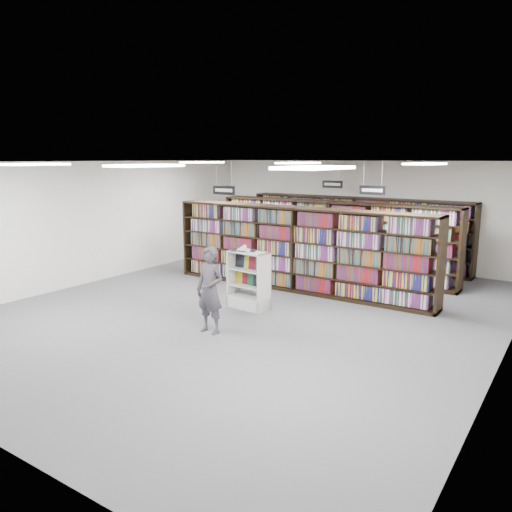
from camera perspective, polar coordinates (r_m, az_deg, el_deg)
The scene contains 20 objects.
floor at distance 11.02m, azimuth -0.47°, elevation -6.16°, with size 12.00×12.00×0.00m, color #58585D.
ceiling at distance 10.53m, azimuth -0.50°, elevation 10.71°, with size 10.00×12.00×0.10m, color silver.
wall_back at distance 15.94m, azimuth 11.80°, elevation 4.86°, with size 10.00×0.10×3.20m, color white.
wall_left at distance 14.07m, azimuth -17.61°, elevation 3.77°, with size 0.10×12.00×3.20m, color white.
wall_right at distance 8.91m, azimuth 27.16°, elevation -0.98°, with size 0.10×12.00×3.20m, color white.
bookshelf_row_near at distance 12.43m, azimuth 4.72°, elevation 0.77°, with size 7.00×0.60×2.10m.
bookshelf_row_mid at distance 14.19m, azimuth 8.66°, elevation 1.98°, with size 7.00×0.60×2.10m.
bookshelf_row_far at distance 15.73m, azimuth 11.30°, elevation 2.78°, with size 7.00×0.60×2.10m.
aisle_sign_left at distance 12.24m, azimuth -3.69°, elevation 7.61°, with size 0.65×0.02×0.80m.
aisle_sign_right at distance 12.53m, azimuth 13.14°, elevation 7.43°, with size 0.65×0.02×0.80m.
aisle_sign_center at distance 15.15m, azimuth 8.72°, elevation 8.19°, with size 0.65×0.02×0.80m.
troffer_front_left at distance 10.59m, azimuth -24.02°, elevation 9.55°, with size 0.60×1.20×0.04m, color white.
troffer_front_center at distance 8.22m, azimuth -12.54°, elevation 10.04°, with size 0.60×1.20×0.04m, color white.
troffer_front_right at distance 6.41m, azimuth 6.70°, elevation 9.99°, with size 0.60×1.20×0.04m, color white.
troffer_back_left at distance 13.93m, azimuth -6.17°, elevation 10.59°, with size 0.60×1.20×0.04m, color white.
troffer_back_center at distance 12.23m, azimuth 4.88°, elevation 10.54°, with size 0.60×1.20×0.04m, color white.
troffer_back_right at distance 11.09m, azimuth 18.77°, elevation 9.94°, with size 0.60×1.20×0.04m, color white.
endcap_display at distance 11.08m, azimuth -0.73°, elevation -3.65°, with size 0.95×0.54×1.28m.
open_book at distance 10.98m, azimuth -1.43°, elevation 0.80°, with size 0.62×0.51×0.12m.
shopper at distance 9.46m, azimuth -5.28°, elevation -3.90°, with size 0.61×0.40×1.67m, color #454049.
Camera 1 is at (5.93, -8.70, 3.28)m, focal length 35.00 mm.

